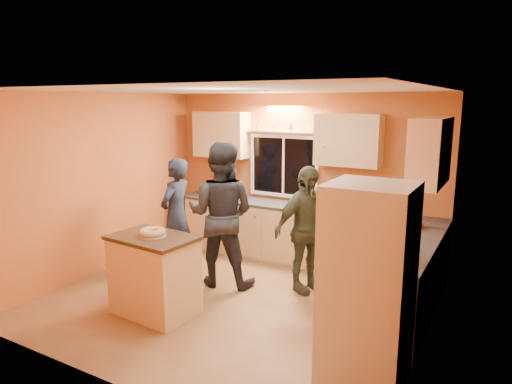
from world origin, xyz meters
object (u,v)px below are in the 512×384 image
Objects in this scene: refrigerator at (367,284)px; person_center at (221,214)px; person_left at (176,215)px; person_right at (306,229)px; island at (154,274)px.

refrigerator is 0.92× the size of person_center.
refrigerator is at bearing 137.51° from person_center.
refrigerator is 3.51m from person_left.
person_center is 1.15m from person_right.
person_left is 0.91m from person_center.
person_right is (-1.26, 1.56, -0.07)m from refrigerator.
refrigerator reaches higher than person_right.
refrigerator reaches higher than island.
refrigerator is 2.64m from person_center.
island is at bearing 24.22° from person_left.
person_left is at bearing -24.21° from person_center.
person_right is at bearing 129.06° from refrigerator.
refrigerator is at bearing -114.24° from person_right.
refrigerator is 1.08× the size of person_left.
person_right is at bearing -177.36° from person_center.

